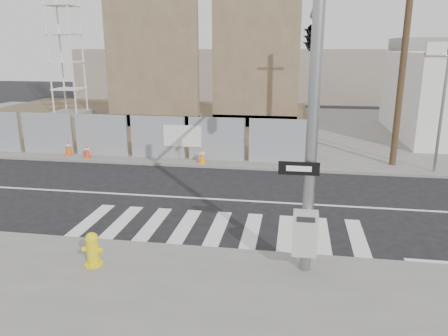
% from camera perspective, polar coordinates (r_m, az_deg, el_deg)
% --- Properties ---
extents(ground, '(100.00, 100.00, 0.00)m').
position_cam_1_polar(ground, '(15.36, 0.84, -4.21)').
color(ground, black).
rests_on(ground, ground).
extents(sidewalk_far, '(50.00, 20.00, 0.12)m').
position_cam_1_polar(sidewalk_far, '(28.84, 4.98, 5.21)').
color(sidewalk_far, slate).
rests_on(sidewalk_far, ground).
extents(signal_pole, '(0.96, 5.87, 7.00)m').
position_cam_1_polar(signal_pole, '(12.27, 11.38, 13.34)').
color(signal_pole, gray).
rests_on(signal_pole, sidewalk_near).
extents(far_signal_pole, '(0.16, 0.20, 5.60)m').
position_cam_1_polar(far_signal_pole, '(19.87, 26.85, 8.96)').
color(far_signal_pole, gray).
rests_on(far_signal_pole, sidewalk_far).
extents(chain_link_fence, '(24.60, 0.04, 2.00)m').
position_cam_1_polar(chain_link_fence, '(23.15, -22.49, 4.22)').
color(chain_link_fence, gray).
rests_on(chain_link_fence, sidewalk_far).
extents(concrete_wall_left, '(6.00, 1.30, 8.00)m').
position_cam_1_polar(concrete_wall_left, '(28.92, -9.27, 11.73)').
color(concrete_wall_left, brown).
rests_on(concrete_wall_left, sidewalk_far).
extents(concrete_wall_right, '(5.50, 1.30, 8.00)m').
position_cam_1_polar(concrete_wall_right, '(28.56, 4.13, 11.84)').
color(concrete_wall_right, brown).
rests_on(concrete_wall_right, sidewalk_far).
extents(utility_pole_right, '(1.60, 0.28, 10.00)m').
position_cam_1_polar(utility_pole_right, '(20.28, 22.55, 14.43)').
color(utility_pole_right, '#4A3722').
rests_on(utility_pole_right, sidewalk_far).
extents(fire_hydrant, '(0.52, 0.47, 0.84)m').
position_cam_1_polar(fire_hydrant, '(11.04, -16.78, -10.11)').
color(fire_hydrant, yellow).
rests_on(fire_hydrant, sidewalk_near).
extents(traffic_cone_b, '(0.39, 0.39, 0.72)m').
position_cam_1_polar(traffic_cone_b, '(22.59, -19.64, 2.56)').
color(traffic_cone_b, '#D6500B').
rests_on(traffic_cone_b, sidewalk_far).
extents(traffic_cone_c, '(0.40, 0.40, 0.64)m').
position_cam_1_polar(traffic_cone_c, '(21.70, -17.47, 2.13)').
color(traffic_cone_c, '#EF350C').
rests_on(traffic_cone_c, sidewalk_far).
extents(traffic_cone_d, '(0.43, 0.43, 0.71)m').
position_cam_1_polar(traffic_cone_d, '(19.68, -2.89, 1.63)').
color(traffic_cone_d, orange).
rests_on(traffic_cone_d, sidewalk_far).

